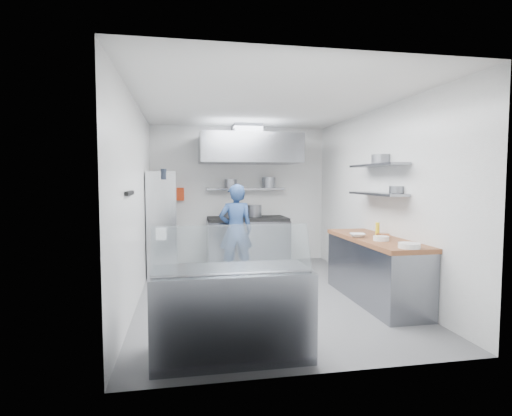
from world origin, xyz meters
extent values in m
plane|color=#57575A|center=(0.00, 0.00, 0.00)|extent=(5.00, 5.00, 0.00)
plane|color=silver|center=(0.00, 0.00, 2.80)|extent=(5.00, 5.00, 0.00)
cube|color=white|center=(0.00, 2.50, 1.40)|extent=(3.60, 2.80, 0.02)
cube|color=white|center=(0.00, -2.50, 1.40)|extent=(3.60, 2.80, 0.02)
cube|color=white|center=(-1.80, 0.00, 1.40)|extent=(2.80, 5.00, 0.02)
cube|color=white|center=(1.80, 0.00, 1.40)|extent=(2.80, 5.00, 0.02)
cube|color=gray|center=(0.10, 2.10, 0.45)|extent=(1.60, 0.80, 0.90)
cube|color=black|center=(0.10, 2.10, 0.93)|extent=(1.57, 0.78, 0.06)
cylinder|color=slate|center=(-0.22, 2.06, 1.06)|extent=(0.31, 0.31, 0.20)
cylinder|color=slate|center=(0.25, 2.18, 1.08)|extent=(0.30, 0.30, 0.24)
cube|color=gray|center=(0.10, 2.34, 1.52)|extent=(1.60, 0.30, 0.04)
cylinder|color=slate|center=(-0.21, 2.30, 1.63)|extent=(0.25, 0.25, 0.18)
cylinder|color=slate|center=(0.58, 2.30, 1.65)|extent=(0.27, 0.27, 0.22)
cube|color=gray|center=(0.10, 1.93, 2.30)|extent=(1.90, 1.15, 0.55)
cube|color=slate|center=(0.10, 2.15, 2.68)|extent=(0.55, 0.55, 0.24)
cube|color=red|center=(-1.25, 2.44, 1.42)|extent=(0.22, 0.10, 0.26)
imported|color=navy|center=(-0.25, 1.19, 0.82)|extent=(0.61, 0.41, 1.63)
cube|color=silver|center=(-1.53, 1.59, 0.93)|extent=(0.50, 0.90, 1.85)
cube|color=white|center=(-1.53, 1.08, 0.80)|extent=(0.16, 0.20, 0.18)
cube|color=yellow|center=(-1.53, 1.43, 1.30)|extent=(0.14, 0.18, 0.16)
cylinder|color=black|center=(-1.48, 1.17, 1.80)|extent=(0.10, 0.10, 0.18)
cube|color=black|center=(-1.78, -0.90, 1.55)|extent=(0.04, 0.55, 0.05)
cube|color=gray|center=(1.48, -0.60, 0.42)|extent=(0.62, 2.00, 0.84)
cube|color=brown|center=(1.48, -0.60, 0.87)|extent=(0.65, 2.04, 0.06)
cylinder|color=white|center=(1.46, -1.48, 0.93)|extent=(0.25, 0.25, 0.06)
cylinder|color=white|center=(1.42, -0.88, 0.93)|extent=(0.21, 0.21, 0.06)
cylinder|color=#C46B37|center=(1.57, -0.64, 0.93)|extent=(0.18, 0.18, 0.06)
cylinder|color=yellow|center=(1.65, -0.33, 0.99)|extent=(0.06, 0.06, 0.18)
imported|color=white|center=(1.24, -0.53, 0.93)|extent=(0.26, 0.26, 0.05)
cube|color=gray|center=(1.64, -0.30, 1.50)|extent=(0.30, 1.30, 0.04)
cube|color=gray|center=(1.64, -0.30, 1.92)|extent=(0.30, 1.30, 0.04)
cylinder|color=slate|center=(1.73, -0.69, 1.57)|extent=(0.20, 0.20, 0.10)
cylinder|color=slate|center=(1.73, -0.25, 2.01)|extent=(0.29, 0.29, 0.14)
cube|color=gray|center=(-0.72, -2.00, 0.42)|extent=(1.50, 0.70, 0.85)
cube|color=silver|center=(-0.72, -2.12, 1.07)|extent=(1.47, 0.19, 0.42)
camera|label=1|loc=(-1.16, -5.74, 1.70)|focal=28.00mm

